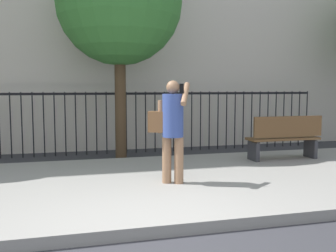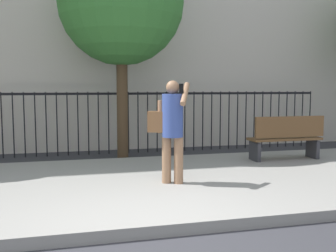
% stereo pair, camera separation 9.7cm
% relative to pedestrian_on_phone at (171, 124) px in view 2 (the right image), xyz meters
% --- Properties ---
extents(ground_plane, '(60.00, 60.00, 0.00)m').
position_rel_pedestrian_on_phone_xyz_m(ground_plane, '(-0.73, -1.90, -1.12)').
color(ground_plane, '#333338').
extents(sidewalk, '(28.00, 4.40, 0.15)m').
position_rel_pedestrian_on_phone_xyz_m(sidewalk, '(-0.73, 0.30, -1.04)').
color(sidewalk, gray).
rests_on(sidewalk, ground).
extents(iron_fence, '(12.03, 0.04, 1.60)m').
position_rel_pedestrian_on_phone_xyz_m(iron_fence, '(-0.73, 4.00, -0.10)').
color(iron_fence, black).
rests_on(iron_fence, ground).
extents(pedestrian_on_phone, '(0.72, 0.57, 1.67)m').
position_rel_pedestrian_on_phone_xyz_m(pedestrian_on_phone, '(0.00, 0.00, 0.00)').
color(pedestrian_on_phone, '#936B4C').
rests_on(pedestrian_on_phone, sidewalk).
extents(street_bench, '(1.60, 0.45, 0.95)m').
position_rel_pedestrian_on_phone_xyz_m(street_bench, '(2.94, 1.38, -0.47)').
color(street_bench, brown).
rests_on(street_bench, sidewalk).
extents(street_tree_far, '(2.95, 2.95, 5.17)m').
position_rel_pedestrian_on_phone_xyz_m(street_tree_far, '(-0.34, 3.32, 2.56)').
color(street_tree_far, '#4C3823').
rests_on(street_tree_far, ground).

